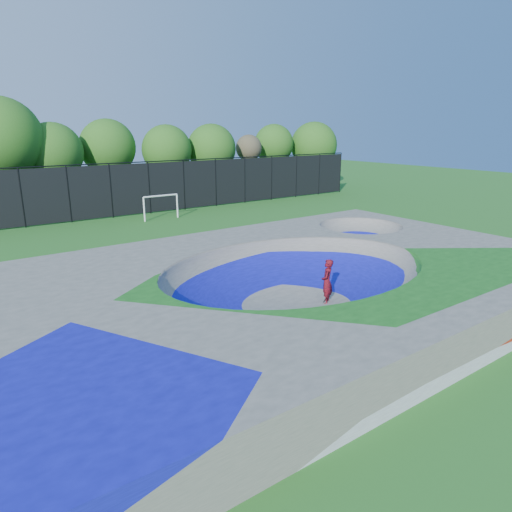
{
  "coord_description": "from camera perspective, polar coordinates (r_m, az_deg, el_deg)",
  "views": [
    {
      "loc": [
        -11.04,
        -12.6,
        6.56
      ],
      "look_at": [
        0.23,
        3.0,
        1.1
      ],
      "focal_mm": 32.0,
      "sensor_mm": 36.0,
      "label": 1
    }
  ],
  "objects": [
    {
      "name": "skater",
      "position": [
        17.57,
        8.86,
        -3.2
      ],
      "size": [
        0.77,
        0.73,
        1.77
      ],
      "primitive_type": "imported",
      "rotation": [
        0.0,
        0.0,
        3.81
      ],
      "color": "red",
      "rests_on": "ground"
    },
    {
      "name": "treeline",
      "position": [
        39.9,
        -21.3,
        12.46
      ],
      "size": [
        52.61,
        7.1,
        8.74
      ],
      "color": "#443322",
      "rests_on": "ground"
    },
    {
      "name": "fence",
      "position": [
        35.65,
        -17.68,
        7.91
      ],
      "size": [
        48.09,
        0.09,
        4.04
      ],
      "color": "black",
      "rests_on": "ground"
    },
    {
      "name": "ground",
      "position": [
        17.99,
        5.04,
        -5.61
      ],
      "size": [
        120.0,
        120.0,
        0.0
      ],
      "primitive_type": "plane",
      "color": "#20631B",
      "rests_on": "ground"
    },
    {
      "name": "skate_deck",
      "position": [
        17.73,
        5.1,
        -3.35
      ],
      "size": [
        22.0,
        14.0,
        1.5
      ],
      "primitive_type": "cube",
      "color": "gray",
      "rests_on": "ground"
    },
    {
      "name": "skateboard",
      "position": [
        17.86,
        8.75,
        -5.81
      ],
      "size": [
        0.76,
        0.63,
        0.05
      ],
      "primitive_type": "cube",
      "rotation": [
        0.0,
        0.0,
        0.62
      ],
      "color": "black",
      "rests_on": "ground"
    },
    {
      "name": "soccer_goal",
      "position": [
        34.17,
        -11.81,
        6.55
      ],
      "size": [
        2.73,
        0.12,
        1.8
      ],
      "color": "white",
      "rests_on": "ground"
    }
  ]
}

